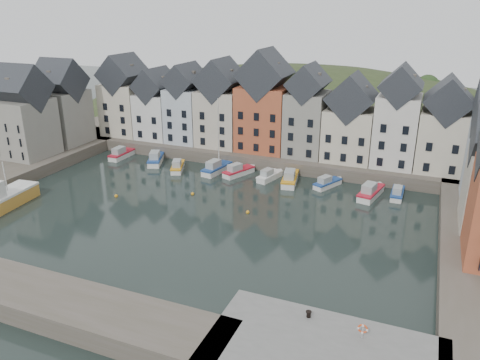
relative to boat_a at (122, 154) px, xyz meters
The scene contains 18 objects.
ground 31.03m from the boat_a, 37.84° to the right, with size 260.00×260.00×0.00m, color black.
far_quay 26.84m from the boat_a, 24.12° to the left, with size 90.00×16.00×2.00m, color #4D483B.
hillside 48.13m from the boat_a, 56.45° to the left, with size 153.60×70.40×64.00m.
far_terrace 30.25m from the boat_a, 17.94° to the left, with size 72.37×8.16×17.78m.
left_terrace 15.15m from the boat_a, 154.33° to the right, with size 7.65×17.00×15.69m.
mooring_buoys 24.66m from the boat_a, 33.75° to the right, with size 20.50×5.50×0.50m.
boat_a is the anchor object (origin of this frame).
boat_b 7.48m from the boat_a, ahead, with size 4.51×7.00×2.58m.
boat_c 13.19m from the boat_a, ahead, with size 3.83×6.00×2.21m.
boat_d 19.61m from the boat_a, ahead, with size 3.09×6.86×12.64m.
boat_e 23.47m from the boat_a, ahead, with size 4.00×6.22×2.29m.
boat_f 28.94m from the boat_a, ahead, with size 3.02×5.74×2.11m.
boat_g 32.50m from the boat_a, ahead, with size 3.30×7.11×2.63m.
boat_h 38.28m from the boat_a, ahead, with size 3.79×5.59×2.07m.
boat_i 45.10m from the boat_a, ahead, with size 3.34×6.99×2.58m.
boat_j 48.71m from the boat_a, ahead, with size 1.68×5.34×2.05m.
mooring_bollard 56.89m from the boat_a, 38.67° to the right, with size 0.48×0.48×0.56m.
life_ring_post 61.09m from the boat_a, 36.75° to the right, with size 0.80×0.17×1.30m.
Camera 1 is at (26.97, -48.78, 26.42)m, focal length 35.00 mm.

